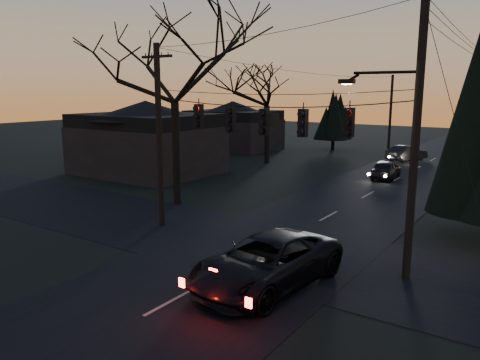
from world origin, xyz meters
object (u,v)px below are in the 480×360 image
Objects in this scene: utility_pole_far_l at (388,148)px; bare_tree_left at (174,60)px; utility_pole_left at (162,225)px; utility_pole_right at (406,278)px; sedan_oncoming_a at (386,169)px; sedan_oncoming_b at (407,153)px; suv_near at (267,262)px.

utility_pole_far_l is 0.70× the size of bare_tree_left.
bare_tree_left reaches higher than utility_pole_left.
utility_pole_far_l is at bearing 107.72° from utility_pole_right.
sedan_oncoming_a is (5.20, 18.07, 0.69)m from utility_pole_left.
bare_tree_left is at bearing 98.67° from sedan_oncoming_b.
sedan_oncoming_a is (-2.63, 21.33, -0.14)m from suv_near.
utility_pole_far_l is at bearing 107.83° from suv_near.
utility_pole_far_l is at bearing 90.00° from utility_pole_left.
utility_pole_far_l is at bearing 85.92° from bare_tree_left.
utility_pole_left reaches higher than suv_near.
bare_tree_left reaches higher than sedan_oncoming_a.
utility_pole_right is 37.79m from utility_pole_far_l.
bare_tree_left is at bearing -94.08° from utility_pole_far_l.
utility_pole_far_l reaches higher than suv_near.
sedan_oncoming_a is at bearing 62.46° from bare_tree_left.
bare_tree_left is 17.81m from sedan_oncoming_a.
utility_pole_right is 1.18× the size of utility_pole_left.
suv_near is (7.83, -3.26, 0.83)m from utility_pole_left.
utility_pole_left is 18.82m from sedan_oncoming_a.
suv_near is (10.13, -6.94, -7.20)m from bare_tree_left.
utility_pole_left is at bearing 163.94° from suv_near.
bare_tree_left is at bearing 122.01° from utility_pole_left.
sedan_oncoming_a is (7.50, 14.39, -7.34)m from bare_tree_left.
utility_pole_far_l is 33.38m from bare_tree_left.
utility_pole_right is 11.50m from utility_pole_left.
utility_pole_left is at bearing 180.00° from utility_pole_right.
utility_pole_right reaches higher than utility_pole_left.
utility_pole_left is 36.00m from utility_pole_far_l.
utility_pole_left is 2.11× the size of sedan_oncoming_a.
bare_tree_left is 2.73× the size of sedan_oncoming_b.
sedan_oncoming_a is (5.20, -17.93, 0.69)m from utility_pole_far_l.
utility_pole_right is 28.76m from sedan_oncoming_b.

